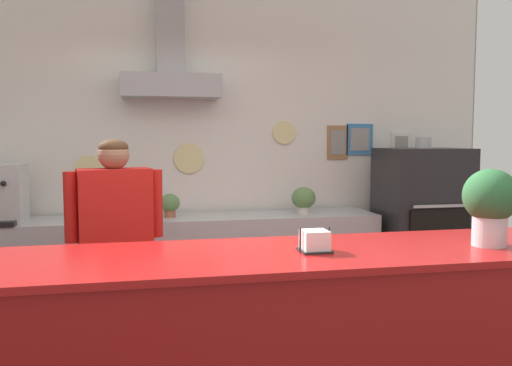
{
  "coord_description": "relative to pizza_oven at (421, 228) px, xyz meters",
  "views": [
    {
      "loc": [
        -0.44,
        -2.44,
        1.56
      ],
      "look_at": [
        0.25,
        0.82,
        1.28
      ],
      "focal_mm": 37.67,
      "sensor_mm": 36.0,
      "label": 1
    }
  ],
  "objects": [
    {
      "name": "back_wall_assembly",
      "position": [
        -2.06,
        0.41,
        0.85
      ],
      "size": [
        5.76,
        2.74,
        2.97
      ],
      "color": "gray",
      "rests_on": "ground_plane"
    },
    {
      "name": "pizza_oven",
      "position": [
        0.0,
        0.0,
        0.0
      ],
      "size": [
        0.75,
        0.65,
        1.57
      ],
      "color": "#232326",
      "rests_on": "ground_plane"
    },
    {
      "name": "back_prep_counter",
      "position": [
        -2.24,
        0.16,
        -0.3
      ],
      "size": [
        3.58,
        0.56,
        0.88
      ],
      "color": "#B7BABF",
      "rests_on": "ground_plane"
    },
    {
      "name": "napkin_holder",
      "position": [
        -1.77,
        -2.28,
        0.38
      ],
      "size": [
        0.14,
        0.13,
        0.11
      ],
      "color": "#262628",
      "rests_on": "service_counter"
    },
    {
      "name": "potted_basil",
      "position": [
        -2.62,
        0.17,
        0.29
      ],
      "size": [
        0.19,
        0.19,
        0.25
      ],
      "color": "#9E563D",
      "rests_on": "back_prep_counter"
    },
    {
      "name": "potted_thyme",
      "position": [
        -1.08,
        0.14,
        0.28
      ],
      "size": [
        0.22,
        0.22,
        0.24
      ],
      "color": "beige",
      "rests_on": "back_prep_counter"
    },
    {
      "name": "basil_vase",
      "position": [
        -0.96,
        -2.32,
        0.53
      ],
      "size": [
        0.24,
        0.24,
        0.35
      ],
      "color": "silver",
      "rests_on": "service_counter"
    },
    {
      "name": "shop_worker",
      "position": [
        -2.67,
        -1.02,
        0.09
      ],
      "size": [
        0.59,
        0.3,
        1.55
      ],
      "rotation": [
        0.0,
        0.0,
        3.32
      ],
      "color": "#232328",
      "rests_on": "ground_plane"
    },
    {
      "name": "potted_rosemary",
      "position": [
        -2.27,
        0.16,
        0.26
      ],
      "size": [
        0.17,
        0.17,
        0.2
      ],
      "color": "#9E563D",
      "rests_on": "back_prep_counter"
    }
  ]
}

